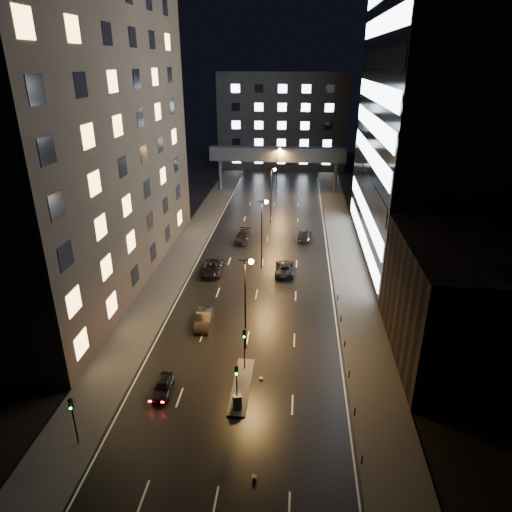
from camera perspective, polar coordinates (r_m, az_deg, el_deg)
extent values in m
plane|color=black|center=(76.70, 1.45, 2.21)|extent=(160.00, 160.00, 0.00)
cube|color=#383533|center=(73.93, -8.54, 1.18)|extent=(5.00, 110.00, 0.15)
cube|color=#383533|center=(72.29, 11.09, 0.48)|extent=(5.00, 110.00, 0.15)
cube|color=#2D2319|center=(62.24, -21.41, 14.79)|extent=(15.00, 48.00, 40.00)
cube|color=black|center=(48.27, 23.21, -5.28)|extent=(10.00, 18.00, 12.00)
cube|color=black|center=(70.58, 23.13, 17.43)|extent=(20.00, 36.00, 45.00)
cube|color=#333335|center=(130.39, 3.38, 16.59)|extent=(34.00, 14.00, 25.00)
cube|color=#333335|center=(103.31, 2.70, 12.61)|extent=(30.00, 3.00, 3.00)
cylinder|color=#333335|center=(105.75, -4.52, 10.04)|extent=(0.80, 0.80, 7.00)
cylinder|color=#333335|center=(104.56, 9.88, 9.62)|extent=(0.80, 0.80, 7.00)
cube|color=#383533|center=(43.48, -1.82, -15.90)|extent=(1.60, 8.00, 0.15)
cylinder|color=black|center=(44.36, -1.44, -12.04)|extent=(0.12, 0.12, 3.50)
cube|color=black|center=(43.12, -1.47, -9.65)|extent=(0.28, 0.22, 0.90)
sphere|color=#0CFF33|center=(43.16, -1.49, -10.06)|extent=(0.18, 0.18, 0.18)
cylinder|color=black|center=(40.03, -2.40, -16.56)|extent=(0.12, 0.12, 3.50)
cube|color=black|center=(38.66, -2.46, -14.06)|extent=(0.28, 0.22, 0.90)
sphere|color=#0CFF33|center=(38.72, -2.48, -14.51)|extent=(0.18, 0.18, 0.18)
cylinder|color=black|center=(39.70, -21.64, -19.23)|extent=(0.12, 0.12, 3.50)
cube|color=black|center=(38.30, -22.15, -16.78)|extent=(0.28, 0.22, 0.90)
sphere|color=#0CFF33|center=(38.39, -22.17, -17.23)|extent=(0.18, 0.18, 0.18)
cylinder|color=black|center=(37.53, 13.08, -23.68)|extent=(0.12, 0.12, 0.90)
cylinder|color=black|center=(41.09, 12.23, -18.61)|extent=(0.12, 0.12, 0.90)
cylinder|color=black|center=(44.92, 11.56, -14.37)|extent=(0.12, 0.12, 0.90)
cylinder|color=black|center=(48.96, 11.01, -10.81)|extent=(0.12, 0.12, 0.90)
cylinder|color=black|center=(53.16, 10.56, -7.80)|extent=(0.12, 0.12, 0.90)
cylinder|color=black|center=(57.50, 10.18, -5.24)|extent=(0.12, 0.12, 0.90)
cylinder|color=black|center=(45.66, -1.34, -6.31)|extent=(0.18, 0.18, 10.00)
cylinder|color=black|center=(43.41, -1.40, -0.56)|extent=(1.20, 0.12, 0.12)
sphere|color=#FF9E38|center=(43.39, -0.62, -0.71)|extent=(0.50, 0.50, 0.50)
cylinder|color=black|center=(63.74, 0.73, 2.55)|extent=(0.18, 0.18, 10.00)
cylinder|color=black|center=(62.15, 0.75, 6.87)|extent=(1.20, 0.12, 0.12)
sphere|color=#FF9E38|center=(62.13, 1.31, 6.77)|extent=(0.50, 0.50, 0.50)
cylinder|color=black|center=(82.70, 1.87, 7.43)|extent=(0.18, 0.18, 10.00)
cylinder|color=black|center=(81.49, 1.92, 10.82)|extent=(1.20, 0.12, 0.12)
sphere|color=#FF9E38|center=(81.47, 2.35, 10.74)|extent=(0.50, 0.50, 0.50)
cylinder|color=black|center=(102.07, 2.60, 10.47)|extent=(0.18, 0.18, 10.00)
cylinder|color=black|center=(101.08, 2.65, 13.24)|extent=(1.20, 0.12, 0.12)
sphere|color=#FF9E38|center=(101.07, 3.00, 13.17)|extent=(0.50, 0.50, 0.50)
imported|color=black|center=(43.31, -11.54, -15.68)|extent=(1.72, 3.81, 1.27)
imported|color=black|center=(52.07, -6.55, -7.78)|extent=(1.98, 4.99, 1.61)
imported|color=black|center=(64.24, -5.44, -1.44)|extent=(2.68, 5.77, 1.60)
imported|color=black|center=(75.24, -1.63, 2.42)|extent=(2.40, 5.49, 1.57)
imported|color=black|center=(64.06, 3.59, -1.47)|extent=(2.72, 5.70, 1.57)
imported|color=black|center=(76.62, 6.07, 2.65)|extent=(2.61, 5.28, 1.48)
cube|color=#4B4B4E|center=(40.78, -2.40, -17.73)|extent=(0.89, 0.78, 1.28)
cone|color=#FF5A0D|center=(44.03, 0.64, -15.07)|extent=(0.46, 0.46, 0.45)
cone|color=orange|center=(36.03, -0.21, -25.90)|extent=(0.42, 0.42, 0.53)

